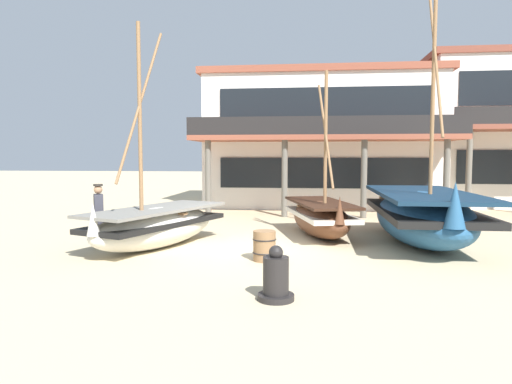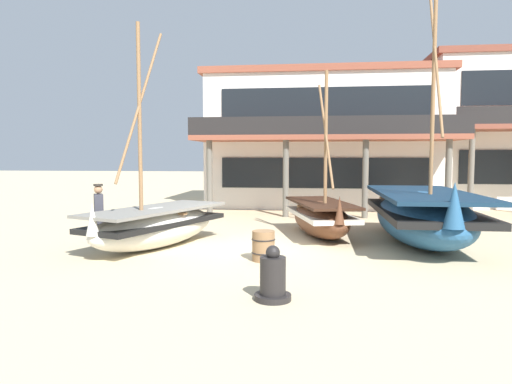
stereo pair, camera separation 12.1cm
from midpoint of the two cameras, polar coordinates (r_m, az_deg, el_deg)
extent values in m
plane|color=#CCB78E|center=(12.44, -0.81, -6.80)|extent=(120.00, 120.00, 0.00)
ellipsoid|color=silver|center=(12.69, -12.36, -4.26)|extent=(3.04, 4.71, 1.05)
cube|color=black|center=(12.67, -12.37, -3.68)|extent=(2.99, 4.55, 0.13)
cube|color=gray|center=(12.63, -12.39, -2.09)|extent=(3.05, 4.65, 0.07)
cone|color=silver|center=(11.10, -19.57, -3.19)|extent=(0.39, 0.39, 0.74)
cylinder|color=olive|center=(12.16, -14.28, 8.12)|extent=(0.10, 0.10, 4.99)
cylinder|color=olive|center=(12.20, -14.33, 10.27)|extent=(0.72, 1.70, 3.90)
cube|color=olive|center=(12.90, -11.42, -2.46)|extent=(1.40, 0.67, 0.06)
ellipsoid|color=#23517A|center=(13.66, 19.46, -2.98)|extent=(2.34, 5.88, 1.44)
cube|color=black|center=(13.64, 19.48, -2.23)|extent=(2.36, 5.65, 0.17)
cube|color=#132C43|center=(13.59, 19.53, -0.20)|extent=(2.41, 5.76, 0.10)
cone|color=#23517A|center=(10.87, 22.85, -1.46)|extent=(0.47, 0.47, 1.01)
cylinder|color=olive|center=(12.99, 20.62, 12.97)|extent=(0.10, 0.10, 6.81)
cylinder|color=olive|center=(13.13, 20.72, 16.35)|extent=(0.07, 2.08, 4.72)
cube|color=olive|center=(14.03, 19.11, -0.70)|extent=(2.22, 0.16, 0.06)
ellipsoid|color=brown|center=(14.19, 7.61, -3.27)|extent=(2.28, 4.07, 1.06)
cube|color=silver|center=(14.17, 7.62, -2.74)|extent=(2.26, 3.93, 0.13)
cube|color=#351E13|center=(14.13, 7.63, -1.31)|extent=(2.30, 4.01, 0.07)
cone|color=brown|center=(12.37, 9.92, -2.19)|extent=(0.33, 0.33, 0.74)
cylinder|color=olive|center=(13.61, 8.25, 5.97)|extent=(0.10, 0.10, 4.11)
cylinder|color=olive|center=(13.61, 8.27, 6.95)|extent=(0.47, 1.58, 3.05)
cube|color=olive|center=(14.42, 7.32, -1.65)|extent=(1.30, 0.48, 0.06)
cylinder|color=#33333D|center=(13.05, -18.88, -4.55)|extent=(0.26, 0.26, 0.88)
cube|color=#383842|center=(12.96, -18.96, -1.44)|extent=(0.37, 0.42, 0.54)
sphere|color=#A87A56|center=(12.93, -19.00, 0.28)|extent=(0.22, 0.22, 0.22)
cylinder|color=#2D2823|center=(12.92, -19.01, 0.81)|extent=(0.24, 0.24, 0.05)
cylinder|color=black|center=(8.04, 1.99, -12.71)|extent=(0.62, 0.62, 0.10)
cylinder|color=black|center=(7.94, 2.00, -10.18)|extent=(0.44, 0.44, 0.63)
sphere|color=black|center=(7.85, 2.01, -7.40)|extent=(0.24, 0.24, 0.24)
cylinder|color=olive|center=(10.83, 0.71, -6.59)|extent=(0.52, 0.52, 0.70)
torus|color=black|center=(10.80, 0.71, -5.79)|extent=(0.56, 0.56, 0.03)
torus|color=black|center=(10.86, 0.71, -7.39)|extent=(0.56, 0.56, 0.03)
cube|color=white|center=(23.82, 7.81, 5.89)|extent=(10.82, 6.24, 6.10)
cube|color=brown|center=(24.12, 7.89, 13.51)|extent=(11.25, 6.49, 0.30)
cube|color=black|center=(20.68, 7.95, 2.32)|extent=(9.09, 0.06, 1.34)
cube|color=black|center=(20.80, 8.04, 10.75)|extent=(9.09, 0.06, 1.34)
cube|color=brown|center=(19.41, 8.09, 6.53)|extent=(10.82, 2.60, 0.20)
cylinder|color=#666056|center=(18.96, -6.05, 1.69)|extent=(0.24, 0.24, 3.05)
cylinder|color=#666056|center=(18.53, 3.32, 1.64)|extent=(0.24, 0.24, 3.05)
cylinder|color=#666056|center=(18.62, 12.87, 1.55)|extent=(0.24, 0.24, 3.05)
cylinder|color=#666056|center=(19.20, 22.08, 1.42)|extent=(0.24, 0.24, 3.05)
cube|color=black|center=(18.19, 8.21, 8.09)|extent=(10.82, 0.08, 0.70)
cylinder|color=#666056|center=(21.15, 24.42, 2.22)|extent=(0.24, 0.24, 3.51)
camera|label=1|loc=(0.06, -90.26, -0.02)|focal=32.72mm
camera|label=2|loc=(0.06, 89.74, 0.02)|focal=32.72mm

